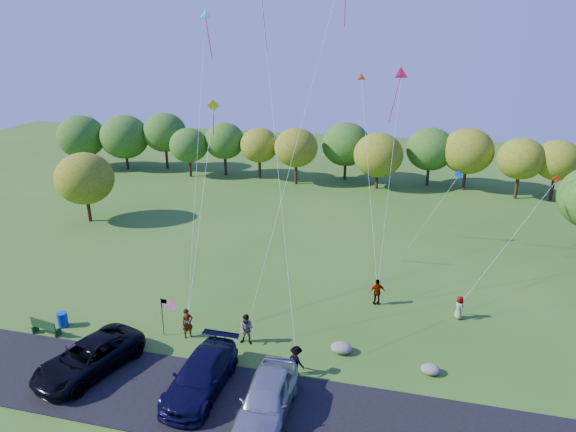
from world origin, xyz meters
name	(u,v)px	position (x,y,z in m)	size (l,w,h in m)	color
ground	(239,356)	(0.00, 0.00, 0.00)	(140.00, 140.00, 0.00)	#325F1B
asphalt_lane	(213,401)	(0.00, -4.00, 0.03)	(44.00, 6.00, 0.06)	black
treeline	(327,148)	(-1.28, 36.41, 4.74)	(76.50, 27.88, 8.47)	#382214
minivan_dark	(88,358)	(-7.53, -3.41, 0.93)	(2.90, 6.29, 1.75)	black
minivan_navy	(201,376)	(-0.90, -3.39, 0.95)	(2.49, 6.13, 1.78)	black
minivan_silver	(267,398)	(2.96, -4.35, 1.04)	(2.33, 5.78, 1.97)	#9FA4A9
flyer_a	(188,323)	(-3.71, 1.14, 0.96)	(0.70, 0.46, 1.91)	#4C4C59
flyer_b	(247,329)	(0.05, 1.35, 0.97)	(0.95, 0.74, 1.95)	#4C4C59
flyer_c	(296,360)	(3.60, -0.80, 0.87)	(1.13, 0.65, 1.75)	#4C4C59
flyer_d	(377,292)	(7.25, 8.09, 0.95)	(1.11, 0.46, 1.90)	#4C4C59
flyer_e	(459,308)	(12.62, 7.51, 0.80)	(0.78, 0.51, 1.60)	#4C4C59
park_bench	(44,327)	(-12.45, -0.81, 0.58)	(1.97, 0.64, 1.09)	#183D16
trash_barrel	(63,320)	(-12.02, 0.33, 0.48)	(0.64, 0.64, 0.96)	#0B32AF
flag_assembly	(166,308)	(-4.98, 0.95, 1.95)	(0.96, 0.62, 2.59)	black
boulder_near	(341,348)	(5.71, 1.81, 0.32)	(1.26, 0.99, 0.63)	gray
boulder_far	(430,369)	(10.78, 1.04, 0.27)	(1.04, 0.87, 0.54)	gray
kites_aloft	(309,14)	(1.22, 12.64, 18.97)	(25.63, 6.81, 15.44)	orange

